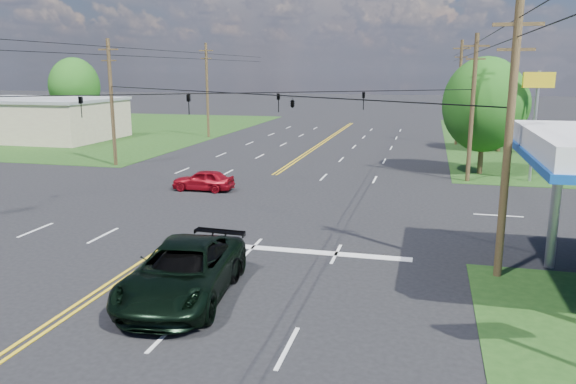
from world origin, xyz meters
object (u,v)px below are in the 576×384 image
(pole_se, at_px, (508,140))
(pole_left_far, at_px, (207,89))
(tree_right_a, at_px, (484,105))
(suv_black, at_px, (186,274))
(tree_far_l, at_px, (74,87))
(retail_nw, at_px, (36,120))
(pole_ne, at_px, (472,107))
(pole_nw, at_px, (112,101))
(pickup_dkgreen, at_px, (183,272))
(pole_right_far, at_px, (459,91))
(tree_right_b, at_px, (502,104))

(pole_se, xyz_separation_m, pole_left_far, (-26.00, 37.00, 0.25))
(tree_right_a, height_order, suv_black, tree_right_a)
(tree_far_l, bearing_deg, retail_nw, -78.69)
(pole_ne, relative_size, pole_left_far, 0.95)
(pole_se, relative_size, suv_black, 1.70)
(tree_far_l, height_order, suv_black, tree_far_l)
(tree_right_a, bearing_deg, pole_nw, -173.66)
(retail_nw, relative_size, tree_right_a, 1.96)
(pole_se, height_order, pickup_dkgreen, pole_se)
(pole_left_far, xyz_separation_m, tree_right_a, (27.00, -16.00, -0.30))
(pole_ne, distance_m, pickup_dkgreen, 25.00)
(tree_far_l, height_order, pickup_dkgreen, tree_far_l)
(pole_nw, xyz_separation_m, pole_ne, (26.00, 0.00, 0.00))
(pole_left_far, bearing_deg, pole_se, -54.90)
(pole_nw, xyz_separation_m, pickup_dkgreen, (15.90, -22.51, -4.02))
(tree_right_a, height_order, pickup_dkgreen, tree_right_a)
(pole_right_far, height_order, suv_black, pole_right_far)
(pole_left_far, height_order, tree_right_b, pole_left_far)
(pole_nw, xyz_separation_m, suv_black, (16.00, -22.47, -4.11))
(pole_right_far, height_order, tree_far_l, pole_right_far)
(pole_se, bearing_deg, pole_nw, 145.30)
(tree_right_b, bearing_deg, tree_right_a, -101.77)
(pole_ne, distance_m, pole_left_far, 32.20)
(pole_nw, distance_m, pole_ne, 26.00)
(pole_nw, distance_m, pole_left_far, 19.00)
(tree_right_b, relative_size, suv_black, 1.27)
(retail_nw, xyz_separation_m, pickup_dkgreen, (32.90, -35.51, -1.11))
(pole_ne, relative_size, pickup_dkgreen, 1.48)
(tree_right_b, distance_m, suv_black, 39.98)
(tree_far_l, distance_m, pickup_dkgreen, 57.52)
(suv_black, bearing_deg, tree_right_a, 70.33)
(tree_far_l, bearing_deg, pole_right_far, -5.08)
(pole_se, relative_size, pole_left_far, 0.95)
(pickup_dkgreen, bearing_deg, suv_black, 16.12)
(pole_ne, bearing_deg, tree_right_b, 76.87)
(pole_left_far, xyz_separation_m, suv_black, (16.00, -41.47, -4.36))
(pole_left_far, distance_m, pickup_dkgreen, 44.66)
(tree_right_a, height_order, tree_right_b, tree_right_a)
(tree_far_l, bearing_deg, pole_left_far, -11.89)
(retail_nw, bearing_deg, tree_far_l, 101.31)
(pole_nw, height_order, suv_black, pole_nw)
(pickup_dkgreen, relative_size, suv_black, 1.15)
(pole_se, xyz_separation_m, pole_nw, (-26.00, 18.00, 0.00))
(pole_left_far, bearing_deg, pickup_dkgreen, -69.04)
(pickup_dkgreen, bearing_deg, tree_right_b, 64.06)
(pole_left_far, relative_size, tree_far_l, 1.15)
(pole_ne, xyz_separation_m, tree_right_b, (3.50, 15.00, -0.70))
(retail_nw, height_order, pole_right_far, pole_right_far)
(pole_left_far, height_order, tree_far_l, pole_left_far)
(pickup_dkgreen, bearing_deg, tree_right_a, 60.48)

